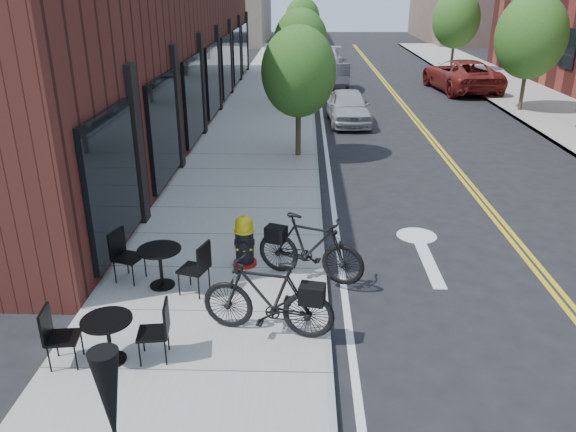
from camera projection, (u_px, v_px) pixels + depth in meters
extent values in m
plane|color=black|center=(329.00, 319.00, 8.97)|extent=(120.00, 120.00, 0.00)
cube|color=#9E9B93|center=(255.00, 147.00, 18.24)|extent=(4.00, 70.00, 0.12)
cube|color=#481D17|center=(141.00, 27.00, 20.74)|extent=(5.00, 28.00, 7.00)
cylinder|color=#382B1E|center=(298.00, 129.00, 16.95)|extent=(0.16, 0.16, 1.61)
ellipsoid|color=#245E1D|center=(299.00, 72.00, 16.31)|extent=(2.20, 2.20, 2.64)
cylinder|color=#382B1E|center=(300.00, 84.00, 24.33)|extent=(0.16, 0.16, 1.68)
ellipsoid|color=#245E1D|center=(301.00, 42.00, 23.66)|extent=(2.30, 2.30, 2.76)
cylinder|color=#382B1E|center=(301.00, 62.00, 31.74)|extent=(0.16, 0.16, 1.57)
ellipsoid|color=#245E1D|center=(302.00, 32.00, 31.12)|extent=(2.10, 2.10, 2.52)
cylinder|color=#382B1E|center=(302.00, 47.00, 39.11)|extent=(0.16, 0.16, 1.71)
ellipsoid|color=#245E1D|center=(302.00, 19.00, 38.42)|extent=(2.40, 2.40, 2.88)
cylinder|color=#382B1E|center=(523.00, 88.00, 23.14)|extent=(0.16, 0.16, 1.82)
ellipsoid|color=#245E1D|center=(531.00, 36.00, 22.36)|extent=(2.80, 2.80, 3.36)
cylinder|color=#382B1E|center=(452.00, 54.00, 34.23)|extent=(0.16, 0.16, 1.82)
ellipsoid|color=#245E1D|center=(456.00, 19.00, 33.45)|extent=(2.80, 2.80, 3.36)
cylinder|color=maroon|center=(245.00, 263.00, 10.45)|extent=(0.44, 0.44, 0.07)
cylinder|color=black|center=(245.00, 247.00, 10.33)|extent=(0.34, 0.34, 0.65)
cylinder|color=gold|center=(244.00, 230.00, 10.20)|extent=(0.39, 0.39, 0.04)
cylinder|color=gold|center=(244.00, 226.00, 10.17)|extent=(0.33, 0.33, 0.15)
ellipsoid|color=gold|center=(244.00, 221.00, 10.13)|extent=(0.32, 0.32, 0.19)
cylinder|color=gold|center=(244.00, 216.00, 10.10)|extent=(0.06, 0.06, 0.07)
imported|color=black|center=(268.00, 297.00, 8.19)|extent=(2.07, 0.96, 1.20)
imported|color=black|center=(310.00, 248.00, 9.76)|extent=(2.04, 1.25, 1.19)
cylinder|color=black|center=(112.00, 360.00, 7.78)|extent=(0.45, 0.45, 0.03)
cylinder|color=black|center=(109.00, 340.00, 7.66)|extent=(0.06, 0.06, 0.64)
cylinder|color=black|center=(106.00, 320.00, 7.54)|extent=(0.77, 0.77, 0.03)
cylinder|color=black|center=(163.00, 285.00, 9.71)|extent=(0.54, 0.54, 0.03)
cylinder|color=black|center=(161.00, 268.00, 9.58)|extent=(0.07, 0.07, 0.68)
cylinder|color=black|center=(159.00, 250.00, 9.45)|extent=(0.93, 0.93, 0.03)
cone|color=black|center=(109.00, 399.00, 4.58)|extent=(0.25, 0.25, 0.92)
imported|color=#A9ADB1|center=(348.00, 107.00, 21.46)|extent=(1.66, 3.80, 1.27)
imported|color=black|center=(335.00, 79.00, 27.72)|extent=(1.73, 4.17, 1.34)
imported|color=silver|center=(325.00, 61.00, 33.84)|extent=(2.53, 5.11, 1.43)
imported|color=maroon|center=(461.00, 75.00, 28.03)|extent=(3.24, 5.89, 1.56)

